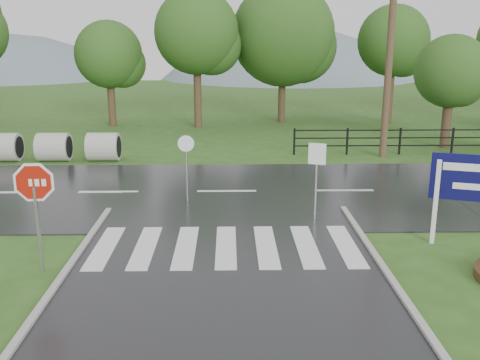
{
  "coord_description": "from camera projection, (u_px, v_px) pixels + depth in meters",
  "views": [
    {
      "loc": [
        0.09,
        -7.42,
        5.07
      ],
      "look_at": [
        0.37,
        6.0,
        1.5
      ],
      "focal_mm": 40.0,
      "sensor_mm": 36.0,
      "label": 1
    }
  ],
  "objects": [
    {
      "name": "main_road",
      "position": [
        227.0,
        192.0,
        18.13
      ],
      "size": [
        90.0,
        8.0,
        0.04
      ],
      "primitive_type": "cube",
      "color": "black",
      "rests_on": "ground"
    },
    {
      "name": "crosswalk",
      "position": [
        226.0,
        246.0,
        13.28
      ],
      "size": [
        6.5,
        2.8,
        0.02
      ],
      "color": "silver",
      "rests_on": "ground"
    },
    {
      "name": "fence_west",
      "position": [
        400.0,
        138.0,
        23.9
      ],
      "size": [
        9.58,
        0.08,
        1.2
      ],
      "color": "black",
      "rests_on": "ground"
    },
    {
      "name": "hills",
      "position": [
        253.0,
        189.0,
        75.33
      ],
      "size": [
        102.0,
        48.0,
        48.0
      ],
      "color": "slate",
      "rests_on": "ground"
    },
    {
      "name": "treeline",
      "position": [
        244.0,
        126.0,
        31.68
      ],
      "size": [
        83.2,
        5.2,
        10.0
      ],
      "color": "#234B17",
      "rests_on": "ground"
    },
    {
      "name": "stop_sign",
      "position": [
        35.0,
        192.0,
        11.53
      ],
      "size": [
        1.18,
        0.1,
        2.66
      ],
      "color": "#939399",
      "rests_on": "ground"
    },
    {
      "name": "reg_sign_small",
      "position": [
        317.0,
        166.0,
        15.06
      ],
      "size": [
        0.48,
        0.18,
        2.23
      ],
      "color": "#939399",
      "rests_on": "ground"
    },
    {
      "name": "reg_sign_round",
      "position": [
        186.0,
        161.0,
        16.61
      ],
      "size": [
        0.51,
        0.07,
        2.18
      ],
      "color": "#939399",
      "rests_on": "ground"
    },
    {
      "name": "utility_pole_east",
      "position": [
        390.0,
        49.0,
        22.39
      ],
      "size": [
        1.61,
        0.3,
        9.07
      ],
      "color": "#473523",
      "rests_on": "ground"
    },
    {
      "name": "entrance_tree_left",
      "position": [
        451.0,
        72.0,
        24.67
      ],
      "size": [
        3.37,
        3.37,
        5.27
      ],
      "color": "#3D2B1C",
      "rests_on": "ground"
    }
  ]
}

